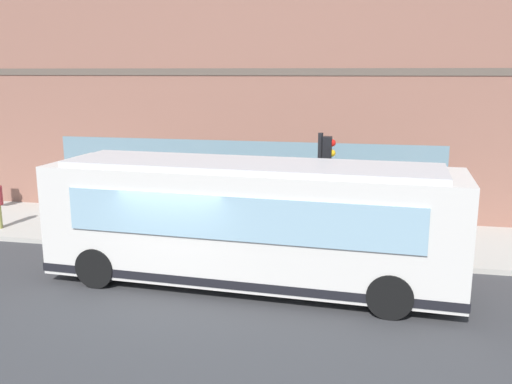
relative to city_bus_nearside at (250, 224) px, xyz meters
name	(u,v)px	position (x,y,z in m)	size (l,w,h in m)	color
ground	(179,289)	(-0.73, 1.61, -1.55)	(120.00, 120.00, 0.00)	#38383A
sidewalk_curb	(228,232)	(4.03, 1.61, -1.48)	(4.33, 40.00, 0.15)	#B2ADA3
building_corner	(266,83)	(10.72, 1.61, 3.15)	(9.11, 19.92, 9.41)	#8C5B4C
city_bus_nearside	(250,224)	(0.00, 0.00, 0.00)	(3.04, 10.16, 3.07)	silver
traffic_light_near_corner	(325,170)	(2.37, -1.60, 0.97)	(0.32, 0.49, 3.41)	black
fire_hydrant	(313,227)	(3.61, -1.18, -1.04)	(0.35, 0.35, 0.74)	yellow
pedestrian_walking_along_curb	(180,208)	(2.57, 2.71, -0.38)	(0.32, 0.32, 1.77)	black
newspaper_vending_box	(356,218)	(4.70, -2.46, -0.95)	(0.44, 0.42, 0.90)	#197233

